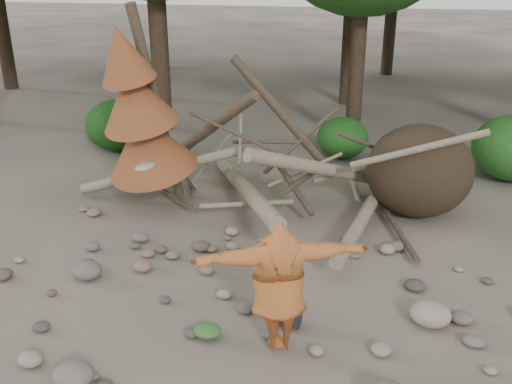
# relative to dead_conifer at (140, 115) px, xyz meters

# --- Properties ---
(ground) EXTENTS (120.00, 120.00, 0.00)m
(ground) POSITION_rel_dead_conifer_xyz_m (3.12, -3.37, -2.11)
(ground) COLOR #514C44
(ground) RESTS_ON ground
(deadfall_pile) EXTENTS (8.55, 5.24, 3.30)m
(deadfall_pile) POSITION_rel_dead_conifer_xyz_m (5.13, 0.87, -1.16)
(deadfall_pile) COLOR #332619
(deadfall_pile) RESTS_ON ground
(dead_conifer) EXTENTS (2.06, 2.16, 4.35)m
(dead_conifer) POSITION_rel_dead_conifer_xyz_m (0.00, 0.00, 0.00)
(dead_conifer) COLOR #4C3F30
(dead_conifer) RESTS_ON ground
(bush_left) EXTENTS (1.80, 1.80, 1.44)m
(bush_left) POSITION_rel_dead_conifer_xyz_m (-2.38, 3.83, -1.39)
(bush_left) COLOR #164512
(bush_left) RESTS_ON ground
(bush_mid) EXTENTS (1.40, 1.40, 1.12)m
(bush_mid) POSITION_rel_dead_conifer_xyz_m (3.92, 4.43, -1.55)
(bush_mid) COLOR #1E5719
(bush_mid) RESTS_ON ground
(frisbee_thrower) EXTENTS (3.34, 1.43, 2.43)m
(frisbee_thrower) POSITION_rel_dead_conifer_xyz_m (3.63, -4.17, -1.08)
(frisbee_thrower) COLOR #A55625
(frisbee_thrower) RESTS_ON ground
(backpack) EXTENTS (0.40, 0.28, 0.26)m
(backpack) POSITION_rel_dead_conifer_xyz_m (3.68, -3.60, -1.98)
(backpack) COLOR black
(backpack) RESTS_ON ground
(cloth_green) EXTENTS (0.42, 0.35, 0.16)m
(cloth_green) POSITION_rel_dead_conifer_xyz_m (2.59, -4.13, -2.03)
(cloth_green) COLOR #2F6428
(cloth_green) RESTS_ON ground
(cloth_orange) EXTENTS (0.28, 0.23, 0.10)m
(cloth_orange) POSITION_rel_dead_conifer_xyz_m (3.62, -4.15, -2.06)
(cloth_orange) COLOR #A64E1C
(cloth_orange) RESTS_ON ground
(boulder_front_left) EXTENTS (0.54, 0.48, 0.32)m
(boulder_front_left) POSITION_rel_dead_conifer_xyz_m (1.19, -5.43, -1.95)
(boulder_front_left) COLOR #6E655C
(boulder_front_left) RESTS_ON ground
(boulder_mid_right) EXTENTS (0.61, 0.55, 0.36)m
(boulder_mid_right) POSITION_rel_dead_conifer_xyz_m (5.76, -3.12, -1.93)
(boulder_mid_right) COLOR gray
(boulder_mid_right) RESTS_ON ground
(boulder_mid_left) EXTENTS (0.51, 0.46, 0.31)m
(boulder_mid_left) POSITION_rel_dead_conifer_xyz_m (0.10, -2.95, -1.96)
(boulder_mid_left) COLOR #635C53
(boulder_mid_left) RESTS_ON ground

